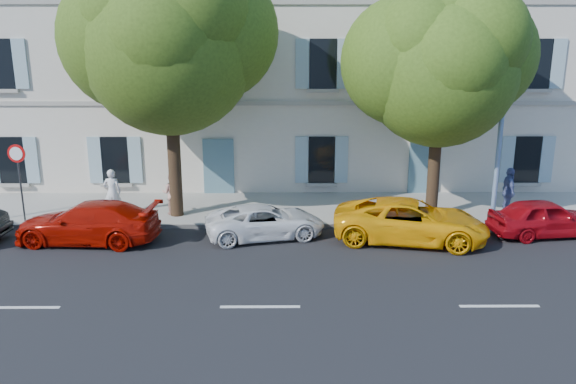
{
  "coord_description": "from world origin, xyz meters",
  "views": [
    {
      "loc": [
        0.61,
        -16.83,
        6.34
      ],
      "look_at": [
        0.74,
        2.0,
        1.4
      ],
      "focal_mm": 35.0,
      "sensor_mm": 36.0,
      "label": 1
    }
  ],
  "objects_px": {
    "car_red_coupe": "(88,222)",
    "pedestrian_c": "(509,192)",
    "car_red_hatchback": "(545,218)",
    "pedestrian_a": "(112,192)",
    "street_lamp": "(507,86)",
    "pedestrian_b": "(172,193)",
    "tree_left": "(169,49)",
    "road_sign": "(18,166)",
    "car_yellow_supercar": "(411,221)",
    "tree_right": "(440,71)",
    "car_white_coupe": "(265,221)"
  },
  "relations": [
    {
      "from": "car_red_hatchback",
      "to": "pedestrian_c",
      "type": "xyz_separation_m",
      "value": [
        -0.56,
        1.9,
        0.42
      ]
    },
    {
      "from": "tree_right",
      "to": "car_white_coupe",
      "type": "bearing_deg",
      "value": -162.83
    },
    {
      "from": "street_lamp",
      "to": "pedestrian_b",
      "type": "distance_m",
      "value": 12.48
    },
    {
      "from": "pedestrian_a",
      "to": "pedestrian_c",
      "type": "relative_size",
      "value": 0.95
    },
    {
      "from": "tree_right",
      "to": "road_sign",
      "type": "relative_size",
      "value": 2.95
    },
    {
      "from": "car_red_hatchback",
      "to": "pedestrian_a",
      "type": "xyz_separation_m",
      "value": [
        -15.35,
        2.16,
        0.37
      ]
    },
    {
      "from": "pedestrian_b",
      "to": "car_white_coupe",
      "type": "bearing_deg",
      "value": 152.88
    },
    {
      "from": "car_yellow_supercar",
      "to": "street_lamp",
      "type": "distance_m",
      "value": 5.66
    },
    {
      "from": "tree_left",
      "to": "tree_right",
      "type": "distance_m",
      "value": 9.54
    },
    {
      "from": "car_red_coupe",
      "to": "tree_right",
      "type": "bearing_deg",
      "value": 105.73
    },
    {
      "from": "pedestrian_c",
      "to": "car_red_coupe",
      "type": "bearing_deg",
      "value": 102.71
    },
    {
      "from": "car_red_hatchback",
      "to": "pedestrian_b",
      "type": "distance_m",
      "value": 13.29
    },
    {
      "from": "car_white_coupe",
      "to": "tree_left",
      "type": "bearing_deg",
      "value": 45.04
    },
    {
      "from": "tree_left",
      "to": "pedestrian_b",
      "type": "relative_size",
      "value": 5.82
    },
    {
      "from": "pedestrian_c",
      "to": "car_red_hatchback",
      "type": "bearing_deg",
      "value": -160.15
    },
    {
      "from": "tree_left",
      "to": "tree_right",
      "type": "relative_size",
      "value": 1.14
    },
    {
      "from": "car_red_hatchback",
      "to": "tree_right",
      "type": "xyz_separation_m",
      "value": [
        -3.43,
        1.81,
        4.82
      ]
    },
    {
      "from": "car_white_coupe",
      "to": "road_sign",
      "type": "xyz_separation_m",
      "value": [
        -8.81,
        1.43,
        1.62
      ]
    },
    {
      "from": "tree_left",
      "to": "pedestrian_c",
      "type": "relative_size",
      "value": 5.16
    },
    {
      "from": "tree_left",
      "to": "pedestrian_c",
      "type": "height_order",
      "value": "tree_left"
    },
    {
      "from": "street_lamp",
      "to": "pedestrian_c",
      "type": "xyz_separation_m",
      "value": [
        0.79,
        0.88,
        -3.93
      ]
    },
    {
      "from": "tree_right",
      "to": "pedestrian_b",
      "type": "relative_size",
      "value": 5.11
    },
    {
      "from": "car_red_coupe",
      "to": "car_red_hatchback",
      "type": "bearing_deg",
      "value": 96.63
    },
    {
      "from": "road_sign",
      "to": "pedestrian_a",
      "type": "bearing_deg",
      "value": 15.12
    },
    {
      "from": "car_red_coupe",
      "to": "road_sign",
      "type": "height_order",
      "value": "road_sign"
    },
    {
      "from": "car_white_coupe",
      "to": "tree_right",
      "type": "distance_m",
      "value": 8.07
    },
    {
      "from": "tree_left",
      "to": "road_sign",
      "type": "distance_m",
      "value": 6.8
    },
    {
      "from": "tree_left",
      "to": "pedestrian_b",
      "type": "distance_m",
      "value": 5.27
    },
    {
      "from": "street_lamp",
      "to": "pedestrian_a",
      "type": "bearing_deg",
      "value": 175.38
    },
    {
      "from": "car_yellow_supercar",
      "to": "street_lamp",
      "type": "xyz_separation_m",
      "value": [
        3.36,
        1.52,
        4.29
      ]
    },
    {
      "from": "car_yellow_supercar",
      "to": "tree_left",
      "type": "height_order",
      "value": "tree_left"
    },
    {
      "from": "pedestrian_b",
      "to": "car_red_coupe",
      "type": "bearing_deg",
      "value": 54.95
    },
    {
      "from": "tree_left",
      "to": "pedestrian_c",
      "type": "bearing_deg",
      "value": -0.58
    },
    {
      "from": "tree_right",
      "to": "pedestrian_a",
      "type": "height_order",
      "value": "tree_right"
    },
    {
      "from": "pedestrian_c",
      "to": "pedestrian_a",
      "type": "bearing_deg",
      "value": 92.41
    },
    {
      "from": "car_red_hatchback",
      "to": "tree_right",
      "type": "bearing_deg",
      "value": 54.61
    },
    {
      "from": "street_lamp",
      "to": "pedestrian_c",
      "type": "bearing_deg",
      "value": 47.76
    },
    {
      "from": "pedestrian_a",
      "to": "pedestrian_c",
      "type": "bearing_deg",
      "value": 176.04
    },
    {
      "from": "car_white_coupe",
      "to": "pedestrian_a",
      "type": "height_order",
      "value": "pedestrian_a"
    },
    {
      "from": "car_white_coupe",
      "to": "car_red_coupe",
      "type": "bearing_deg",
      "value": 81.33
    },
    {
      "from": "pedestrian_c",
      "to": "road_sign",
      "type": "bearing_deg",
      "value": 95.19
    },
    {
      "from": "car_red_coupe",
      "to": "pedestrian_c",
      "type": "distance_m",
      "value": 15.03
    },
    {
      "from": "pedestrian_a",
      "to": "street_lamp",
      "type": "bearing_deg",
      "value": 172.41
    },
    {
      "from": "car_yellow_supercar",
      "to": "car_red_hatchback",
      "type": "xyz_separation_m",
      "value": [
        4.72,
        0.5,
        -0.06
      ]
    },
    {
      "from": "tree_right",
      "to": "road_sign",
      "type": "bearing_deg",
      "value": -178.21
    },
    {
      "from": "tree_left",
      "to": "street_lamp",
      "type": "xyz_separation_m",
      "value": [
        11.58,
        -1.0,
        -1.23
      ]
    },
    {
      "from": "car_red_hatchback",
      "to": "street_lamp",
      "type": "xyz_separation_m",
      "value": [
        -1.36,
        1.02,
        4.35
      ]
    },
    {
      "from": "tree_left",
      "to": "tree_right",
      "type": "height_order",
      "value": "tree_left"
    },
    {
      "from": "car_yellow_supercar",
      "to": "pedestrian_c",
      "type": "relative_size",
      "value": 2.76
    },
    {
      "from": "pedestrian_a",
      "to": "pedestrian_b",
      "type": "bearing_deg",
      "value": 177.26
    }
  ]
}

